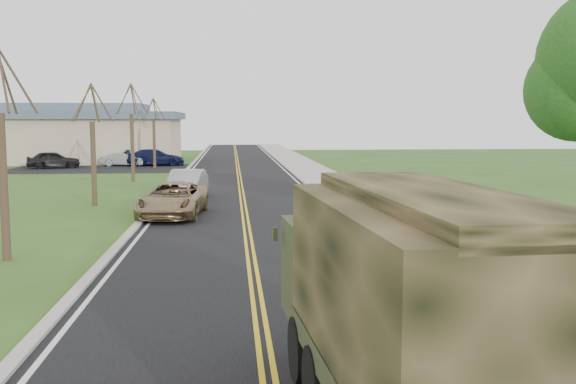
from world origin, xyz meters
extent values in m
cube|color=black|center=(0.00, 40.00, 0.01)|extent=(8.00, 120.00, 0.01)
cube|color=#9E998E|center=(4.15, 40.00, 0.06)|extent=(0.30, 120.00, 0.12)
cube|color=#9E998E|center=(5.90, 40.00, 0.05)|extent=(3.20, 120.00, 0.10)
cube|color=#9E998E|center=(-4.15, 40.00, 0.05)|extent=(0.30, 120.00, 0.10)
cylinder|color=#38281C|center=(-7.00, 10.00, 2.10)|extent=(0.24, 0.24, 4.20)
cylinder|color=#38281C|center=(-6.52, 10.13, 5.13)|extent=(1.01, 0.33, 1.90)
cylinder|color=#38281C|center=(-6.97, 10.62, 5.05)|extent=(0.13, 1.29, 1.74)
cylinder|color=#38281C|center=(-6.73, 9.59, 5.13)|extent=(0.58, 0.90, 1.90)
cylinder|color=#38281C|center=(-7.00, 22.00, 1.98)|extent=(0.24, 0.24, 3.96)
cylinder|color=#38281C|center=(-6.55, 22.12, 4.83)|extent=(0.96, 0.32, 1.79)
cylinder|color=#38281C|center=(-6.97, 22.58, 4.76)|extent=(0.12, 1.22, 1.65)
cylinder|color=#38281C|center=(-7.43, 22.17, 4.83)|extent=(0.93, 0.41, 1.79)
cylinder|color=#38281C|center=(-7.37, 21.55, 4.76)|extent=(0.75, 0.99, 1.67)
cylinder|color=#38281C|center=(-6.75, 21.61, 4.83)|extent=(0.55, 0.85, 1.80)
cylinder|color=#38281C|center=(-7.00, 34.00, 2.22)|extent=(0.24, 0.24, 4.44)
cylinder|color=#38281C|center=(-6.50, 34.13, 5.42)|extent=(1.07, 0.35, 2.00)
cylinder|color=#38281C|center=(-6.97, 34.65, 5.34)|extent=(0.13, 1.36, 1.84)
cylinder|color=#38281C|center=(-7.49, 34.19, 5.42)|extent=(1.03, 0.46, 2.00)
cylinder|color=#38281C|center=(-7.41, 33.49, 5.34)|extent=(0.83, 1.10, 1.87)
cylinder|color=#38281C|center=(-6.72, 33.56, 5.42)|extent=(0.61, 0.95, 2.01)
cylinder|color=#38281C|center=(-7.00, 46.00, 2.04)|extent=(0.24, 0.24, 4.08)
cylinder|color=#38281C|center=(-6.54, 46.12, 4.98)|extent=(0.99, 0.33, 1.84)
cylinder|color=#38281C|center=(-6.97, 46.60, 4.91)|extent=(0.13, 1.25, 1.69)
cylinder|color=#38281C|center=(-7.45, 46.17, 4.98)|extent=(0.95, 0.42, 1.85)
cylinder|color=#38281C|center=(-7.38, 45.53, 4.91)|extent=(0.77, 1.02, 1.72)
cylinder|color=#38281C|center=(-6.74, 45.60, 4.98)|extent=(0.57, 0.88, 1.85)
cube|color=tan|center=(-16.00, 56.00, 2.10)|extent=(20.00, 12.00, 4.20)
cube|color=#475466|center=(-16.00, 56.00, 4.50)|extent=(21.00, 13.00, 0.70)
cube|color=#475466|center=(-16.00, 56.00, 5.20)|extent=(14.00, 8.00, 0.90)
cube|color=black|center=(-10.00, 46.00, 0.01)|extent=(18.00, 10.00, 0.02)
cylinder|color=black|center=(0.60, -0.60, 0.50)|extent=(0.39, 1.03, 1.01)
cylinder|color=black|center=(2.52, -0.48, 0.50)|extent=(0.39, 1.03, 1.01)
cylinder|color=black|center=(0.52, 0.68, 0.50)|extent=(0.39, 1.03, 1.01)
cylinder|color=black|center=(2.44, 0.81, 0.50)|extent=(0.39, 1.03, 1.01)
cube|color=#343C20|center=(1.60, -1.09, 0.96)|extent=(2.62, 6.55, 0.32)
cube|color=#343C20|center=(1.45, 1.24, 1.74)|extent=(2.31, 1.88, 1.28)
cube|color=black|center=(1.39, 2.07, 1.93)|extent=(2.02, 0.21, 0.64)
cube|color=#343C20|center=(1.65, -1.87, 1.19)|extent=(2.61, 5.00, 0.14)
cube|color=black|center=(1.65, -1.87, 2.15)|extent=(2.61, 5.00, 1.83)
cube|color=black|center=(1.65, -1.87, 3.12)|extent=(1.78, 4.95, 0.23)
imported|color=#8C754F|center=(-3.00, 18.13, 0.72)|extent=(2.88, 5.40, 1.44)
imported|color=#AAAAAF|center=(-2.85, 24.14, 0.75)|extent=(2.09, 4.70, 1.50)
imported|color=black|center=(-15.53, 46.81, 0.74)|extent=(4.66, 3.03, 1.48)
imported|color=#A5A6AA|center=(-10.06, 49.02, 0.62)|extent=(3.91, 1.80, 1.24)
imported|color=#0E1333|center=(-7.32, 49.30, 0.74)|extent=(5.32, 2.63, 1.49)
camera|label=1|loc=(-0.54, -8.74, 3.98)|focal=40.00mm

